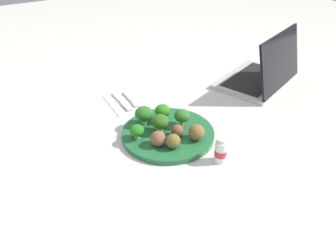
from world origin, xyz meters
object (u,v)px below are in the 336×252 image
object	(u,v)px
broccoli_floret_mid_right	(160,122)
meatball_back_right	(197,132)
meatball_mid_right	(158,139)
meatball_front_right	(173,141)
plate	(168,134)
laptop	(262,75)
meatball_mid_left	(177,131)
fork	(131,100)
broccoli_floret_front_left	(182,116)
broccoli_floret_front_right	(144,114)
knife	(122,102)
broccoli_floret_back_right	(163,111)
yogurt_bottle	(221,151)
napkin	(126,101)
broccoli_floret_near_rim	(137,131)

from	to	relation	value
broccoli_floret_mid_right	meatball_back_right	size ratio (longest dim) A/B	1.22
meatball_mid_right	meatball_front_right	distance (m)	0.04
plate	laptop	size ratio (longest dim) A/B	0.75
meatball_mid_right	meatball_back_right	bearing A→B (deg)	72.48
meatball_mid_left	fork	bearing A→B (deg)	-177.81
broccoli_floret_mid_right	broccoli_floret_front_left	distance (m)	0.07
broccoli_floret_front_right	fork	bearing A→B (deg)	166.86
meatball_mid_left	knife	world-z (taller)	meatball_mid_left
broccoli_floret_back_right	meatball_mid_right	bearing A→B (deg)	-36.90
plate	meatball_mid_right	xyz separation A→B (m)	(0.04, -0.06, 0.03)
knife	broccoli_floret_front_right	bearing A→B (deg)	-1.67
meatball_mid_left	yogurt_bottle	size ratio (longest dim) A/B	0.50
meatball_mid_right	broccoli_floret_front_right	bearing A→B (deg)	171.00
meatball_mid_left	napkin	size ratio (longest dim) A/B	0.22
broccoli_floret_mid_right	meatball_mid_left	bearing A→B (deg)	34.68
broccoli_floret_near_rim	knife	world-z (taller)	broccoli_floret_near_rim
broccoli_floret_front_left	meatball_mid_left	world-z (taller)	broccoli_floret_front_left
broccoli_floret_mid_right	meatball_mid_right	xyz separation A→B (m)	(0.05, -0.04, -0.01)
plate	meatball_mid_left	size ratio (longest dim) A/B	7.46
broccoli_floret_front_left	meatball_mid_right	distance (m)	0.12
meatball_mid_left	yogurt_bottle	bearing A→B (deg)	18.12
fork	knife	distance (m)	0.04
meatball_mid_left	broccoli_floret_front_right	bearing A→B (deg)	-154.58
broccoli_floret_mid_right	meatball_back_right	distance (m)	0.11
broccoli_floret_mid_right	knife	size ratio (longest dim) A/B	0.40
knife	napkin	bearing A→B (deg)	109.38
yogurt_bottle	laptop	bearing A→B (deg)	122.78
plate	meatball_back_right	size ratio (longest dim) A/B	5.90
broccoli_floret_front_right	broccoli_floret_near_rim	bearing A→B (deg)	-43.50
broccoli_floret_mid_right	yogurt_bottle	world-z (taller)	same
broccoli_floret_front_left	meatball_front_right	bearing A→B (deg)	-46.47
broccoli_floret_back_right	broccoli_floret_front_left	bearing A→B (deg)	32.21
broccoli_floret_near_rim	broccoli_floret_front_right	world-z (taller)	broccoli_floret_front_right
broccoli_floret_mid_right	napkin	bearing A→B (deg)	179.28
broccoli_floret_front_left	meatball_mid_left	xyz separation A→B (m)	(0.04, -0.04, -0.02)
broccoli_floret_mid_right	laptop	distance (m)	0.53
broccoli_floret_near_rim	napkin	bearing A→B (deg)	162.12
meatball_mid_left	meatball_front_right	size ratio (longest dim) A/B	0.89
broccoli_floret_front_right	meatball_mid_left	size ratio (longest dim) A/B	1.59
meatball_back_right	fork	distance (m)	0.33
broccoli_floret_back_right	laptop	xyz separation A→B (m)	(-0.05, 0.48, -0.01)
yogurt_bottle	laptop	size ratio (longest dim) A/B	0.20
broccoli_floret_mid_right	meatball_back_right	world-z (taller)	broccoli_floret_mid_right
yogurt_bottle	broccoli_floret_front_right	bearing A→B (deg)	-158.62
meatball_front_right	plate	bearing A→B (deg)	158.56
broccoli_floret_back_right	broccoli_floret_front_right	world-z (taller)	broccoli_floret_front_right
fork	knife	xyz separation A→B (m)	(-0.00, -0.04, -0.00)
broccoli_floret_mid_right	laptop	size ratio (longest dim) A/B	0.15
broccoli_floret_back_right	meatball_back_right	size ratio (longest dim) A/B	1.16
broccoli_floret_front_right	knife	world-z (taller)	broccoli_floret_front_right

